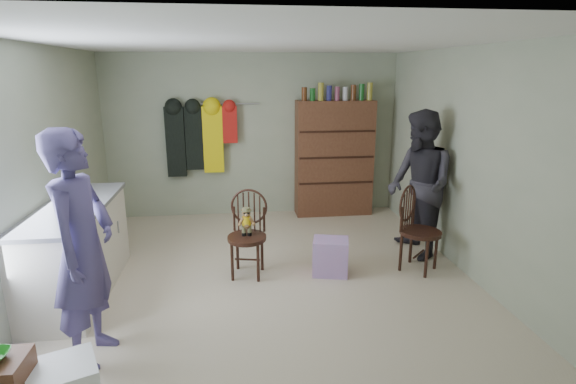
{
  "coord_description": "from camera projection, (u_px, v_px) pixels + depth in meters",
  "views": [
    {
      "loc": [
        -0.35,
        -4.51,
        2.24
      ],
      "look_at": [
        0.25,
        0.2,
        0.95
      ],
      "focal_mm": 28.0,
      "sensor_mm": 36.0,
      "label": 1
    }
  ],
  "objects": [
    {
      "name": "ground_plane",
      "position": [
        268.0,
        281.0,
        4.94
      ],
      "size": [
        5.0,
        5.0,
        0.0
      ],
      "primitive_type": "plane",
      "color": "beige",
      "rests_on": "ground"
    },
    {
      "name": "room_walls",
      "position": [
        262.0,
        131.0,
        5.04
      ],
      "size": [
        5.0,
        5.0,
        5.0
      ],
      "color": "#A8AF92",
      "rests_on": "ground"
    },
    {
      "name": "counter",
      "position": [
        77.0,
        249.0,
        4.58
      ],
      "size": [
        0.64,
        1.86,
        0.94
      ],
      "color": "silver",
      "rests_on": "ground"
    },
    {
      "name": "chair_front",
      "position": [
        248.0,
        229.0,
        4.99
      ],
      "size": [
        0.51,
        0.51,
        0.97
      ],
      "rotation": [
        0.0,
        0.0,
        -0.22
      ],
      "color": "black",
      "rests_on": "ground"
    },
    {
      "name": "chair_far",
      "position": [
        416.0,
        226.0,
        5.11
      ],
      "size": [
        0.62,
        0.62,
        0.99
      ],
      "rotation": [
        0.0,
        0.0,
        0.79
      ],
      "color": "black",
      "rests_on": "ground"
    },
    {
      "name": "striped_bag",
      "position": [
        330.0,
        257.0,
        5.06
      ],
      "size": [
        0.45,
        0.39,
        0.41
      ],
      "primitive_type": "cube",
      "rotation": [
        0.0,
        0.0,
        -0.24
      ],
      "color": "pink",
      "rests_on": "ground"
    },
    {
      "name": "person_left",
      "position": [
        83.0,
        249.0,
        3.41
      ],
      "size": [
        0.54,
        0.73,
        1.85
      ],
      "primitive_type": "imported",
      "rotation": [
        0.0,
        0.0,
        1.42
      ],
      "color": "#4D437B",
      "rests_on": "ground"
    },
    {
      "name": "person_right",
      "position": [
        420.0,
        185.0,
        5.42
      ],
      "size": [
        0.73,
        0.91,
        1.8
      ],
      "primitive_type": "imported",
      "rotation": [
        0.0,
        0.0,
        -1.52
      ],
      "color": "#2D2B33",
      "rests_on": "ground"
    },
    {
      "name": "dresser",
      "position": [
        334.0,
        157.0,
        7.06
      ],
      "size": [
        1.2,
        0.39,
        2.06
      ],
      "color": "brown",
      "rests_on": "ground"
    },
    {
      "name": "coat_rack",
      "position": [
        199.0,
        138.0,
        6.79
      ],
      "size": [
        1.42,
        0.12,
        1.09
      ],
      "color": "#99999E",
      "rests_on": "ground"
    }
  ]
}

